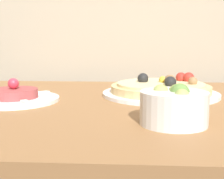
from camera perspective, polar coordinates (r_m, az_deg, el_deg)
dining_table at (r=0.86m, az=3.74°, el=-9.64°), size 1.08×0.85×0.77m
pizza_plate at (r=0.95m, az=8.97°, el=0.05°), size 0.35×0.35×0.07m
tartare_plate at (r=0.89m, az=-17.49°, el=-1.25°), size 0.24×0.24×0.06m
small_bowl at (r=0.62m, az=11.28°, el=-2.97°), size 0.13×0.13×0.08m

